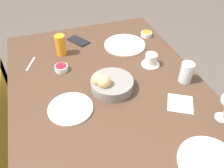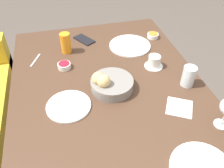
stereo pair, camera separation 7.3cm
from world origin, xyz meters
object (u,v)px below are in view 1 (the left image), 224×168
Objects in this scene: plate_near_right at (125,45)px; water_tumbler at (186,72)px; jam_bowl_berry at (61,68)px; cell_phone at (78,41)px; plate_far_center at (71,108)px; spoon_coffee at (31,64)px; bread_basket at (110,84)px; jam_bowl_honey at (146,34)px; coffee_cup at (151,60)px; juice_glass at (61,45)px; plate_near_left at (209,163)px; napkin at (180,104)px.

plate_near_right is 0.48m from water_tumbler.
jam_bowl_berry is (-0.13, 0.44, 0.01)m from plate_near_right.
water_tumbler is 0.68× the size of cell_phone.
water_tumbler reaches higher than plate_near_right.
spoon_coffee is (0.44, 0.15, -0.00)m from plate_far_center.
bread_basket is 0.82× the size of plate_near_right.
plate_far_center is 1.30× the size of cell_phone.
coffee_cup is at bearing 159.39° from jam_bowl_honey.
water_tumbler is 1.49× the size of jam_bowl_honey.
jam_bowl_berry is (-0.17, 0.03, -0.05)m from juice_glass.
jam_bowl_honey is (0.20, -0.63, 0.00)m from jam_bowl_berry.
spoon_coffee is at bearing 19.47° from plate_far_center.
coffee_cup is (0.66, -0.06, 0.03)m from plate_near_left.
juice_glass reaches higher than bread_basket.
water_tumbler is at bearing -128.76° from juice_glass.
juice_glass reaches higher than jam_bowl_berry.
plate_far_center is 0.63m from water_tumbler.
bread_basket is 0.53m from cell_phone.
bread_basket is 1.76× the size of spoon_coffee.
cell_phone is at bearing 62.04° from plate_near_right.
bread_basket reaches higher than plate_near_right.
juice_glass reaches higher than jam_bowl_honey.
cell_phone is (0.59, 0.46, -0.05)m from water_tumbler.
cell_phone is (1.05, 0.28, -0.00)m from plate_near_left.
bread_basket is at bearing 136.99° from jam_bowl_honey.
jam_bowl_honey reaches higher than cell_phone.
plate_near_right is at bearing -31.02° from bread_basket.
cell_phone reaches higher than napkin.
plate_near_left is at bearing -164.94° from cell_phone.
cell_phone is (0.40, 0.35, -0.03)m from coffee_cup.
water_tumbler is (-0.07, -0.41, 0.02)m from bread_basket.
napkin is at bearing -173.52° from plate_near_right.
napkin is at bearing -131.86° from jam_bowl_berry.
coffee_cup is (-0.28, -0.48, -0.03)m from juice_glass.
plate_near_left is 3.27× the size of jam_bowl_berry.
plate_near_left is 1.08m from spoon_coffee.
spoon_coffee is 0.76× the size of cell_phone.
bread_basket reaches higher than jam_bowl_honey.
bread_basket is 0.52m from spoon_coffee.
coffee_cup is 1.42× the size of jam_bowl_berry.
plate_near_left reaches higher than napkin.
jam_bowl_berry is 0.60× the size of spoon_coffee.
bread_basket is at bearing 113.42° from coffee_cup.
bread_basket is 1.33× the size of cell_phone.
plate_far_center is at bearing 175.13° from juice_glass.
water_tumbler is at bearing -118.47° from spoon_coffee.
coffee_cup is 0.52m from jam_bowl_berry.
cell_phone is at bearing 6.03° from bread_basket.
jam_bowl_berry is (0.32, -0.01, 0.01)m from plate_far_center.
plate_far_center is at bearing 44.87° from plate_near_left.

